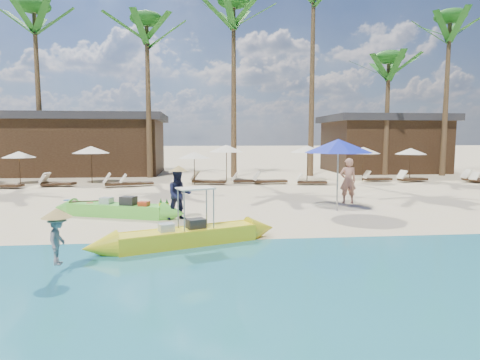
{
  "coord_description": "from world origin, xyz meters",
  "views": [
    {
      "loc": [
        -0.05,
        -12.38,
        2.58
      ],
      "look_at": [
        1.37,
        2.0,
        1.07
      ],
      "focal_mm": 30.0,
      "sensor_mm": 36.0,
      "label": 1
    }
  ],
  "objects": [
    {
      "name": "lounger_3_right",
      "position": [
        -7.79,
        9.87,
        0.21
      ],
      "size": [
        1.97,
        1.05,
        0.64
      ],
      "rotation": [
        0.0,
        0.0,
        -0.26
      ],
      "color": "#3A2818",
      "rests_on": "ground"
    },
    {
      "name": "resort_parasol_9",
      "position": [
        12.9,
        11.27,
        1.77
      ],
      "size": [
        1.9,
        1.9,
        1.96
      ],
      "color": "#3A2818",
      "rests_on": "ground"
    },
    {
      "name": "palm_5",
      "position": [
        7.45,
        14.38,
        10.82
      ],
      "size": [
        2.08,
        2.08,
        13.6
      ],
      "color": "brown",
      "rests_on": "ground"
    },
    {
      "name": "ground",
      "position": [
        0.0,
        0.0,
        0.0
      ],
      "size": [
        240.0,
        240.0,
        0.0
      ],
      "primitive_type": "plane",
      "color": "beige",
      "rests_on": "ground"
    },
    {
      "name": "lounger_3_left",
      "position": [
        -10.22,
        9.19,
        0.21
      ],
      "size": [
        1.96,
        0.94,
        0.64
      ],
      "rotation": [
        0.0,
        0.0,
        -0.2
      ],
      "color": "#3A2818",
      "rests_on": "ground"
    },
    {
      "name": "blue_umbrella",
      "position": [
        4.77,
        1.3,
        2.3
      ],
      "size": [
        2.37,
        2.37,
        2.55
      ],
      "color": "#99999E",
      "rests_on": "ground"
    },
    {
      "name": "resort_parasol_6",
      "position": [
        1.49,
        11.41,
        1.96
      ],
      "size": [
        2.11,
        2.11,
        2.18
      ],
      "color": "#3A2818",
      "rests_on": "ground"
    },
    {
      "name": "lounger_6_right",
      "position": [
        2.48,
        10.3,
        0.19
      ],
      "size": [
        1.66,
        0.53,
        0.56
      ],
      "rotation": [
        0.0,
        0.0,
        -0.01
      ],
      "color": "#3A2818",
      "rests_on": "ground"
    },
    {
      "name": "vendor_yellow",
      "position": [
        -2.76,
        -4.64,
        0.66
      ],
      "size": [
        0.4,
        0.65,
        0.97
      ],
      "primitive_type": "imported",
      "rotation": [
        0.0,
        0.0,
        1.64
      ],
      "color": "gray",
      "rests_on": "ground"
    },
    {
      "name": "palm_4",
      "position": [
        2.15,
        14.01,
        9.45
      ],
      "size": [
        2.08,
        2.08,
        11.7
      ],
      "color": "brown",
      "rests_on": "ground"
    },
    {
      "name": "lounger_4_right",
      "position": [
        -4.28,
        9.22,
        0.23
      ],
      "size": [
        2.08,
        1.11,
        0.67
      ],
      "rotation": [
        0.0,
        0.0,
        0.26
      ],
      "color": "#3A2818",
      "rests_on": "ground"
    },
    {
      "name": "pavilion_east",
      "position": [
        14.0,
        17.5,
        2.2
      ],
      "size": [
        8.8,
        6.6,
        4.3
      ],
      "color": "#3A2818",
      "rests_on": "ground"
    },
    {
      "name": "wet_sand_strip",
      "position": [
        0.0,
        -5.0,
        0.0
      ],
      "size": [
        240.0,
        4.5,
        0.01
      ],
      "primitive_type": "cube",
      "color": "tan",
      "rests_on": "ground"
    },
    {
      "name": "lounger_10_left",
      "position": [
        16.19,
        9.61,
        0.22
      ],
      "size": [
        2.01,
        0.84,
        0.66
      ],
      "rotation": [
        0.0,
        0.0,
        -0.13
      ],
      "color": "#3A2818",
      "rests_on": "ground"
    },
    {
      "name": "lounger_4_left",
      "position": [
        -7.82,
        9.68,
        0.18
      ],
      "size": [
        1.7,
        0.92,
        0.55
      ],
      "rotation": [
        0.0,
        0.0,
        0.28
      ],
      "color": "#3A2818",
      "rests_on": "ground"
    },
    {
      "name": "lounger_5_left",
      "position": [
        -3.57,
        9.45,
        0.2
      ],
      "size": [
        1.84,
        1.0,
        0.6
      ],
      "rotation": [
        0.0,
        0.0,
        0.28
      ],
      "color": "#3A2818",
      "rests_on": "ground"
    },
    {
      "name": "palm_7",
      "position": [
        16.57,
        13.68,
        8.99
      ],
      "size": [
        2.08,
        2.08,
        11.08
      ],
      "color": "brown",
      "rests_on": "ground"
    },
    {
      "name": "lounger_8_left",
      "position": [
        10.35,
        10.48,
        0.19
      ],
      "size": [
        1.74,
        0.61,
        0.58
      ],
      "rotation": [
        0.0,
        0.0,
        0.05
      ],
      "color": "#3A2818",
      "rests_on": "ground"
    },
    {
      "name": "resort_parasol_3",
      "position": [
        -10.21,
        11.25,
        1.66
      ],
      "size": [
        1.79,
        1.79,
        1.84
      ],
      "color": "#3A2818",
      "rests_on": "ground"
    },
    {
      "name": "resort_parasol_4",
      "position": [
        -6.27,
        11.25,
        1.92
      ],
      "size": [
        2.06,
        2.06,
        2.12
      ],
      "color": "#3A2818",
      "rests_on": "ground"
    },
    {
      "name": "tourist",
      "position": [
        5.75,
        2.87,
        0.9
      ],
      "size": [
        0.69,
        0.49,
        1.79
      ],
      "primitive_type": "imported",
      "rotation": [
        0.0,
        0.0,
        3.05
      ],
      "color": "tan",
      "rests_on": "ground"
    },
    {
      "name": "pavilion_west",
      "position": [
        -8.0,
        17.5,
        2.19
      ],
      "size": [
        10.8,
        6.6,
        4.3
      ],
      "color": "#3A2818",
      "rests_on": "ground"
    },
    {
      "name": "palm_3",
      "position": [
        -3.36,
        14.27,
        8.58
      ],
      "size": [
        2.08,
        2.08,
        10.52
      ],
      "color": "brown",
      "rests_on": "ground"
    },
    {
      "name": "lounger_9_left",
      "position": [
        12.28,
        9.99,
        0.21
      ],
      "size": [
        1.9,
        0.88,
        0.62
      ],
      "rotation": [
        0.0,
        0.0,
        0.18
      ],
      "color": "#3A2818",
      "rests_on": "ground"
    },
    {
      "name": "resort_parasol_7",
      "position": [
        6.33,
        11.07,
        1.93
      ],
      "size": [
        2.07,
        2.07,
        2.14
      ],
      "color": "#3A2818",
      "rests_on": "ground"
    },
    {
      "name": "resort_parasol_8",
      "position": [
        9.62,
        10.71,
        1.85
      ],
      "size": [
        1.99,
        1.99,
        2.05
      ],
      "color": "#3A2818",
      "rests_on": "ground"
    },
    {
      "name": "resort_parasol_5",
      "position": [
        -0.39,
        9.88,
        1.65
      ],
      "size": [
        1.77,
        1.77,
        1.83
      ],
      "color": "#3A2818",
      "rests_on": "ground"
    },
    {
      "name": "lounger_7_left",
      "position": [
        3.74,
        9.78,
        0.22
      ],
      "size": [
        1.97,
        0.78,
        0.65
      ],
      "rotation": [
        0.0,
        0.0,
        0.1
      ],
      "color": "#3A2818",
      "rests_on": "ground"
    },
    {
      "name": "palm_2",
      "position": [
        -10.45,
        15.08,
        9.18
      ],
      "size": [
        2.08,
        2.08,
        11.33
      ],
      "color": "brown",
      "rests_on": "ground"
    },
    {
      "name": "yellow_canoe",
      "position": [
        -0.37,
        -2.83,
        0.23
      ],
      "size": [
        5.14,
        2.24,
        1.39
      ],
      "rotation": [
        0.0,
        0.0,
        0.36
      ],
      "color": "yellow",
      "rests_on": "ground"
    },
    {
      "name": "green_canoe",
      "position": [
        -2.81,
        1.02,
        0.23
      ],
      "size": [
        5.16,
        2.13,
        0.68
      ],
      "rotation": [
        0.0,
        0.0,
        -0.34
      ],
      "color": "#63E545",
      "rests_on": "ground"
    },
    {
      "name": "palm_6",
      "position": [
        12.84,
        14.52,
        7.05
      ],
      "size": [
        2.08,
        2.08,
        8.51
      ],
      "color": "brown",
      "rests_on": "ground"
    },
    {
      "name": "lounger_6_left",
      "position": [
        0.28,
        9.99,
        0.22
      ],
      "size": [
        2.05,
        1.18,
        0.66
      ],
      "rotation": [
        0.0,
        0.0,
        -0.32
      ],
      "color": "#3A2818",
      "rests_on": "ground"
    },
    {
      "name": "lounger_7_right",
      "position": [
        5.97,
        9.19,
        0.19
      ],
      "size": [
        1.75,
        0.76,
        0.57
      ],
      "rotation": [
        0.0,
        0.0,
        -0.15
      ],
      "color": "#3A2818",
      "rests_on": "ground"
    },
    {
      "name": "vendor_green",
      "position": [
        -0.73,
        0.26,
        0.81
      ],
      "size": [
        0.91,
        0.78,
        1.61
      ],
      "primitive_type": "imported",
      "rotation": [
        0.0,
        0.0,
        0.24
      ],
      "color": "#141837",
      "rests_on": "ground"
    }
  ]
}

